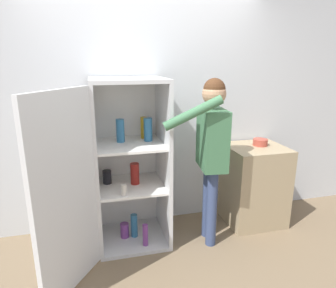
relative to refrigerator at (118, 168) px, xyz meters
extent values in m
plane|color=#7A664C|center=(0.34, -0.52, -0.83)|extent=(12.00, 12.00, 0.00)
cube|color=silver|center=(0.34, 0.46, 0.45)|extent=(7.00, 0.06, 2.55)
cube|color=silver|center=(0.13, 0.08, -0.81)|extent=(0.70, 0.65, 0.04)
cube|color=silver|center=(0.13, 0.08, 0.82)|extent=(0.70, 0.65, 0.04)
cube|color=white|center=(0.13, 0.39, 0.01)|extent=(0.70, 0.03, 1.60)
cube|color=silver|center=(-0.20, 0.08, 0.01)|extent=(0.03, 0.65, 1.60)
cube|color=silver|center=(0.46, 0.08, 0.01)|extent=(0.04, 0.65, 1.60)
cube|color=white|center=(0.13, 0.08, -0.23)|extent=(0.63, 0.58, 0.02)
cube|color=white|center=(0.13, 0.08, 0.21)|extent=(0.63, 0.58, 0.02)
cube|color=silver|center=(-0.44, -0.52, 0.01)|extent=(0.43, 0.60, 1.60)
cylinder|color=#723884|center=(0.04, 0.06, -0.71)|extent=(0.09, 0.09, 0.15)
cylinder|color=teal|center=(0.14, 0.05, -0.67)|extent=(0.07, 0.07, 0.25)
cylinder|color=#B78C1E|center=(0.29, 0.24, 0.33)|extent=(0.06, 0.06, 0.22)
cylinder|color=black|center=(-0.10, 0.17, -0.15)|extent=(0.09, 0.09, 0.14)
cylinder|color=maroon|center=(0.17, 0.10, -0.11)|extent=(0.09, 0.09, 0.22)
cylinder|color=#723884|center=(0.22, -0.13, -0.68)|extent=(0.05, 0.05, 0.23)
cylinder|color=teal|center=(0.32, 0.13, 0.33)|extent=(0.08, 0.08, 0.23)
cylinder|color=teal|center=(0.05, 0.15, 0.33)|extent=(0.08, 0.08, 0.23)
cylinder|color=beige|center=(0.03, -0.15, -0.16)|extent=(0.05, 0.05, 0.11)
cylinder|color=#384770|center=(0.88, -0.22, -0.42)|extent=(0.10, 0.10, 0.81)
cylinder|color=#384770|center=(0.90, -0.06, -0.42)|extent=(0.10, 0.10, 0.81)
cube|color=#3F724C|center=(0.89, -0.14, 0.27)|extent=(0.27, 0.43, 0.57)
sphere|color=tan|center=(0.89, -0.14, 0.70)|extent=(0.22, 0.22, 0.22)
sphere|color=#4C2D19|center=(0.89, -0.14, 0.74)|extent=(0.20, 0.20, 0.20)
cylinder|color=#3F724C|center=(0.62, -0.34, 0.56)|extent=(0.53, 0.14, 0.30)
cylinder|color=#3F724C|center=(0.92, 0.08, 0.24)|extent=(0.08, 0.08, 0.54)
cube|color=tan|center=(1.53, 0.12, -0.38)|extent=(0.63, 0.58, 0.90)
cylinder|color=#B24738|center=(1.59, 0.15, 0.11)|extent=(0.16, 0.16, 0.07)
camera|label=1|loc=(-0.20, -2.72, 1.00)|focal=32.00mm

